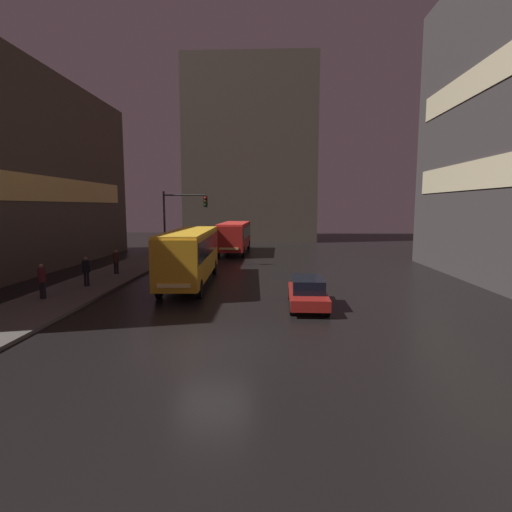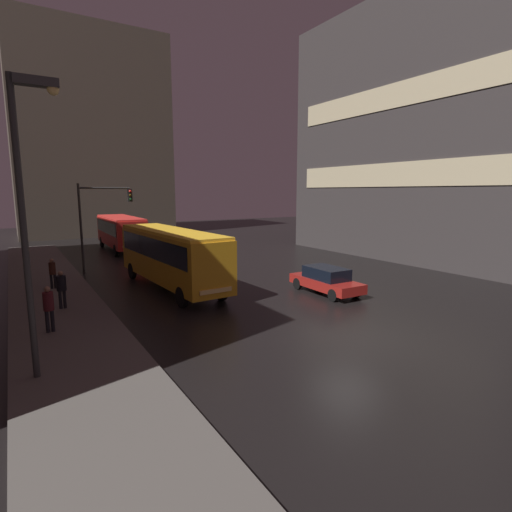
{
  "view_description": "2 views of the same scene",
  "coord_description": "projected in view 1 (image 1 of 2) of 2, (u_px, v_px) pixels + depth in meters",
  "views": [
    {
      "loc": [
        2.04,
        -13.35,
        4.81
      ],
      "look_at": [
        1.06,
        10.87,
        1.79
      ],
      "focal_mm": 28.0,
      "sensor_mm": 36.0,
      "label": 1
    },
    {
      "loc": [
        -10.53,
        -10.53,
        5.46
      ],
      "look_at": [
        2.32,
        10.41,
        1.49
      ],
      "focal_mm": 28.0,
      "sensor_mm": 36.0,
      "label": 2
    }
  ],
  "objects": [
    {
      "name": "car_taxi",
      "position": [
        308.0,
        292.0,
        19.11
      ],
      "size": [
        1.84,
        4.42,
        1.43
      ],
      "rotation": [
        0.0,
        0.0,
        3.12
      ],
      "color": "maroon",
      "rests_on": "ground"
    },
    {
      "name": "traffic_light_main",
      "position": [
        180.0,
        215.0,
        31.8
      ],
      "size": [
        3.56,
        0.35,
        6.0
      ],
      "color": "#2D2D2D",
      "rests_on": "ground"
    },
    {
      "name": "pedestrian_mid",
      "position": [
        42.0,
        278.0,
        20.15
      ],
      "size": [
        0.42,
        0.42,
        1.79
      ],
      "rotation": [
        0.0,
        0.0,
        4.82
      ],
      "color": "black",
      "rests_on": "sidewalk_left"
    },
    {
      "name": "bus_far",
      "position": [
        234.0,
        234.0,
        41.31
      ],
      "size": [
        2.81,
        9.67,
        3.14
      ],
      "rotation": [
        0.0,
        0.0,
        3.12
      ],
      "color": "#AD1E19",
      "rests_on": "ground"
    },
    {
      "name": "bus_near",
      "position": [
        190.0,
        251.0,
        24.62
      ],
      "size": [
        2.83,
        10.68,
        3.34
      ],
      "rotation": [
        0.0,
        0.0,
        3.19
      ],
      "color": "orange",
      "rests_on": "ground"
    },
    {
      "name": "ground_plane",
      "position": [
        213.0,
        345.0,
        13.91
      ],
      "size": [
        120.0,
        120.0,
        0.0
      ],
      "primitive_type": "plane",
      "color": "black"
    },
    {
      "name": "sidewalk_left",
      "position": [
        90.0,
        285.0,
        24.18
      ],
      "size": [
        4.0,
        48.0,
        0.15
      ],
      "color": "#56514C",
      "rests_on": "ground"
    },
    {
      "name": "building_far_backdrop",
      "position": [
        252.0,
        155.0,
        57.86
      ],
      "size": [
        18.07,
        12.0,
        24.59
      ],
      "color": "#4C4238",
      "rests_on": "ground"
    },
    {
      "name": "pedestrian_far",
      "position": [
        116.0,
        260.0,
        27.74
      ],
      "size": [
        0.4,
        0.4,
        1.68
      ],
      "rotation": [
        0.0,
        0.0,
        0.19
      ],
      "color": "black",
      "rests_on": "sidewalk_left"
    },
    {
      "name": "pedestrian_near",
      "position": [
        86.0,
        268.0,
        23.3
      ],
      "size": [
        0.59,
        0.59,
        1.75
      ],
      "rotation": [
        0.0,
        0.0,
        5.61
      ],
      "color": "black",
      "rests_on": "sidewalk_left"
    }
  ]
}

